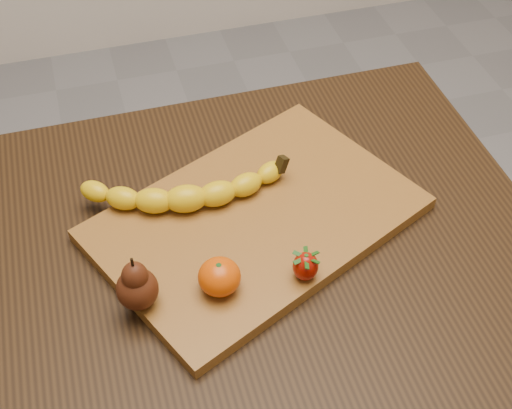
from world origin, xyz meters
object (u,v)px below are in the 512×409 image
object	(u,v)px
table	(205,296)
mandarin	(219,277)
cutting_board	(256,219)
pear	(136,281)

from	to	relation	value
table	mandarin	world-z (taller)	mandarin
cutting_board	pear	size ratio (longest dim) A/B	5.28
cutting_board	pear	world-z (taller)	pear
table	mandarin	bearing A→B (deg)	-84.55
cutting_board	mandarin	distance (m)	0.15
pear	table	bearing A→B (deg)	36.65
cutting_board	table	bearing A→B (deg)	177.33
table	cutting_board	bearing A→B (deg)	21.77
mandarin	cutting_board	bearing A→B (deg)	54.46
cutting_board	pear	xyz separation A→B (m)	(-0.19, -0.11, 0.05)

